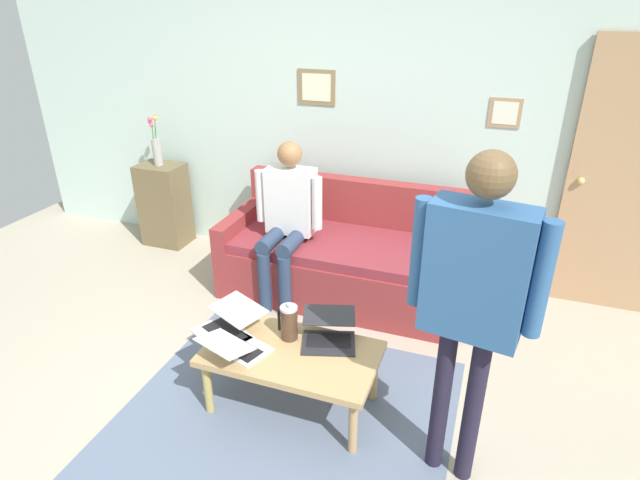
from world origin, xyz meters
TOP-DOWN VIEW (x-y plane):
  - ground_plane at (0.00, 0.00)m, footprint 7.68×7.68m
  - area_rug at (-0.11, -0.12)m, footprint 1.91×1.68m
  - back_wall at (-0.00, -2.20)m, footprint 7.04×0.11m
  - interior_door at (-1.98, -2.11)m, footprint 0.82×0.09m
  - couch at (-0.00, -1.62)m, footprint 1.92×0.88m
  - coffee_table at (-0.11, -0.22)m, footprint 1.01×0.56m
  - laptop_left at (-0.28, -0.40)m, footprint 0.40×0.42m
  - laptop_center at (0.18, -0.10)m, footprint 0.40×0.42m
  - laptop_right at (0.32, -0.26)m, footprint 0.46×0.47m
  - french_press at (-0.05, -0.34)m, footprint 0.12×0.10m
  - side_shelf at (1.95, -1.92)m, footprint 0.42×0.32m
  - flower_vase at (1.95, -1.92)m, footprint 0.09×0.09m
  - person_standing at (-1.06, -0.07)m, footprint 0.60×0.26m
  - person_seated at (0.41, -1.39)m, footprint 0.55×0.51m

SIDE VIEW (x-z plane):
  - ground_plane at x=0.00m, z-range 0.00..0.00m
  - area_rug at x=-0.11m, z-range 0.00..0.01m
  - couch at x=0.00m, z-range -0.13..0.75m
  - coffee_table at x=-0.11m, z-range 0.15..0.56m
  - side_shelf at x=1.95m, z-range 0.00..0.81m
  - laptop_center at x=0.18m, z-range 0.38..0.51m
  - laptop_left at x=-0.28m, z-range 0.39..0.51m
  - laptop_right at x=0.32m, z-range 0.38..0.52m
  - french_press at x=-0.05m, z-range 0.39..0.64m
  - person_seated at x=0.41m, z-range 0.09..1.37m
  - flower_vase at x=1.95m, z-range 0.74..1.21m
  - interior_door at x=-1.98m, z-range 0.00..2.05m
  - person_standing at x=-1.06m, z-range 0.24..1.97m
  - back_wall at x=0.00m, z-range 0.00..2.70m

